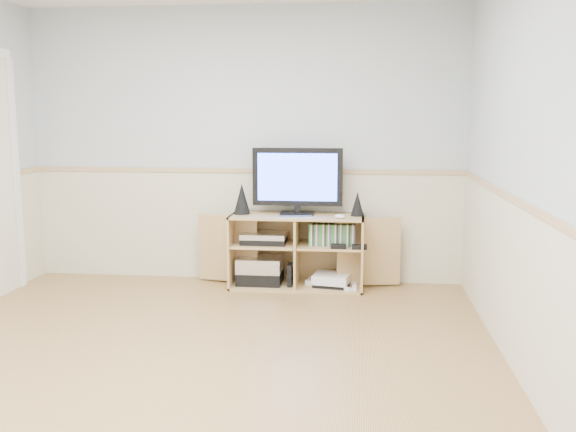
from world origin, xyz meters
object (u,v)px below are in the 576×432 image
(monitor, at_px, (297,179))
(game_consoles, at_px, (330,280))
(media_cabinet, at_px, (297,249))
(keyboard, at_px, (296,217))

(monitor, relative_size, game_consoles, 1.73)
(game_consoles, bearing_deg, monitor, 168.71)
(media_cabinet, relative_size, keyboard, 6.31)
(monitor, relative_size, keyboard, 2.74)
(media_cabinet, xyz_separation_m, keyboard, (0.00, -0.19, 0.32))
(media_cabinet, bearing_deg, game_consoles, -12.27)
(monitor, xyz_separation_m, keyboard, (0.00, -0.19, -0.31))
(monitor, bearing_deg, game_consoles, -11.29)
(game_consoles, bearing_deg, keyboard, -156.97)
(media_cabinet, bearing_deg, keyboard, -88.70)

